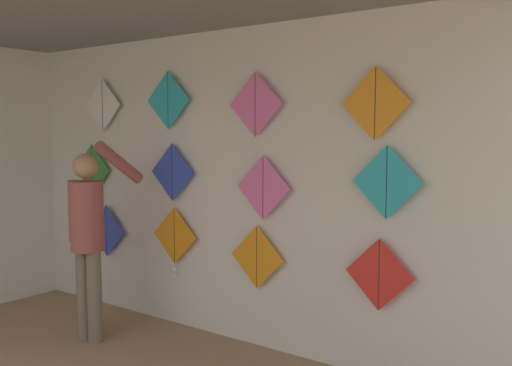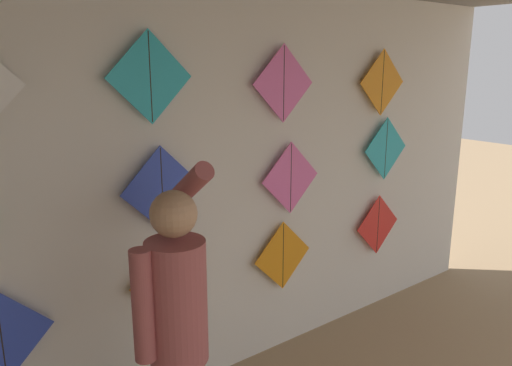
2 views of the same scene
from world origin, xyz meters
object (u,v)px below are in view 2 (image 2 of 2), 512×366
object	(u,v)px
kite_2	(283,256)
kite_9	(150,77)
kite_11	(382,82)
kite_3	(378,225)
kite_10	(284,84)
kite_1	(169,282)
kite_5	(162,189)
kite_0	(1,337)
shopkeeper	(177,323)
kite_7	(386,149)
kite_6	(291,178)

from	to	relation	value
kite_2	kite_9	world-z (taller)	kite_9
kite_11	kite_3	bearing A→B (deg)	0.00
kite_10	kite_11	world-z (taller)	kite_10
kite_1	kite_5	world-z (taller)	kite_5
kite_10	kite_2	bearing A→B (deg)	0.00
kite_2	kite_5	bearing A→B (deg)	180.00
kite_0	kite_2	world-z (taller)	kite_0
kite_3	kite_11	xyz separation A→B (m)	(-0.06, 0.00, 1.28)
kite_1	kite_2	size ratio (longest dim) A/B	1.25
shopkeeper	kite_2	distance (m)	1.54
kite_2	kite_0	bearing A→B (deg)	180.00
kite_2	kite_7	world-z (taller)	kite_7
kite_1	kite_7	distance (m)	2.27
kite_2	kite_7	distance (m)	1.38
shopkeeper	kite_3	distance (m)	2.58
kite_1	kite_2	bearing A→B (deg)	0.04
kite_0	kite_6	distance (m)	2.15
kite_9	kite_0	bearing A→B (deg)	180.00
kite_1	kite_9	distance (m)	1.33
kite_5	kite_10	world-z (taller)	kite_10
shopkeeper	kite_7	distance (m)	2.66
kite_0	kite_1	bearing A→B (deg)	-0.04
kite_1	kite_3	bearing A→B (deg)	0.02
kite_1	kite_10	size ratio (longest dim) A/B	1.25
kite_0	kite_10	size ratio (longest dim) A/B	1.00
kite_6	kite_9	world-z (taller)	kite_9
kite_3	kite_10	bearing A→B (deg)	180.00
kite_1	kite_9	size ratio (longest dim) A/B	1.25
kite_0	kite_10	bearing A→B (deg)	0.00
kite_1	kite_5	size ratio (longest dim) A/B	1.25
kite_5	kite_11	distance (m)	2.17
shopkeeper	kite_0	size ratio (longest dim) A/B	3.28
kite_0	kite_10	distance (m)	2.37
shopkeeper	kite_1	size ratio (longest dim) A/B	2.63
kite_2	kite_11	world-z (taller)	kite_11
kite_2	kite_3	xyz separation A→B (m)	(1.14, 0.00, 0.02)
kite_10	kite_1	bearing A→B (deg)	-179.96
kite_0	kite_5	bearing A→B (deg)	0.00
kite_6	kite_9	bearing A→B (deg)	180.00
kite_2	kite_10	bearing A→B (deg)	180.00
shopkeeper	kite_10	xyz separation A→B (m)	(1.31, 0.74, 1.10)
kite_3	kite_11	distance (m)	1.28
kite_3	kite_10	size ratio (longest dim) A/B	1.00
shopkeeper	kite_1	xyz separation A→B (m)	(0.34, 0.74, -0.16)
kite_5	kite_7	size ratio (longest dim) A/B	1.00
kite_1	kite_10	world-z (taller)	kite_10
kite_7	kite_3	bearing A→B (deg)	180.00
kite_0	kite_6	xyz separation A→B (m)	(2.07, 0.00, 0.59)
kite_2	kite_6	xyz separation A→B (m)	(0.07, 0.00, 0.61)
kite_2	kite_3	bearing A→B (deg)	0.00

